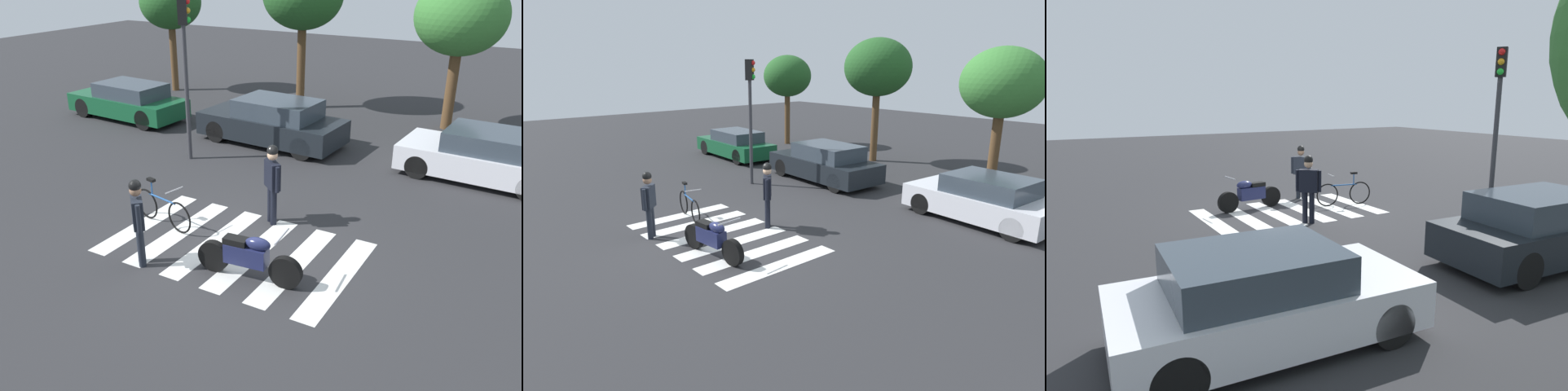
{
  "view_description": "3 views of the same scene",
  "coord_description": "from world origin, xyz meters",
  "views": [
    {
      "loc": [
        5.18,
        -8.04,
        5.41
      ],
      "look_at": [
        0.15,
        0.82,
        0.86
      ],
      "focal_mm": 37.41,
      "sensor_mm": 36.0,
      "label": 1
    },
    {
      "loc": [
        9.34,
        -5.94,
        4.33
      ],
      "look_at": [
        0.78,
        1.39,
        1.03
      ],
      "focal_mm": 31.54,
      "sensor_mm": 36.0,
      "label": 2
    },
    {
      "loc": [
        6.02,
        11.46,
        3.2
      ],
      "look_at": [
        0.4,
        1.77,
        0.84
      ],
      "focal_mm": 31.8,
      "sensor_mm": 36.0,
      "label": 3
    }
  ],
  "objects": [
    {
      "name": "street_tree_far",
      "position": [
        1.87,
        10.47,
        3.6
      ],
      "size": [
        2.89,
        2.89,
        4.87
      ],
      "color": "brown",
      "rests_on": "ground_plane"
    },
    {
      "name": "crosswalk_stripes",
      "position": [
        -0.0,
        0.0,
        0.0
      ],
      "size": [
        4.95,
        3.08,
        0.01
      ],
      "color": "silver",
      "rests_on": "ground_plane"
    },
    {
      "name": "officer_by_motorcycle",
      "position": [
        0.13,
        1.36,
        1.04
      ],
      "size": [
        0.53,
        0.47,
        1.79
      ],
      "color": "black",
      "rests_on": "ground_plane"
    },
    {
      "name": "police_motorcycle",
      "position": [
        0.83,
        -0.82,
        0.45
      ],
      "size": [
        2.03,
        0.62,
        1.02
      ],
      "color": "black",
      "rests_on": "ground_plane"
    },
    {
      "name": "ground_plane",
      "position": [
        0.0,
        0.0,
        0.0
      ],
      "size": [
        60.0,
        60.0,
        0.0
      ],
      "primitive_type": "plane",
      "color": "#2B2B2D"
    },
    {
      "name": "car_white_van",
      "position": [
        3.65,
        6.29,
        0.63
      ],
      "size": [
        4.13,
        2.13,
        1.32
      ],
      "color": "black",
      "rests_on": "ground_plane"
    },
    {
      "name": "leaning_bicycle",
      "position": [
        -1.87,
        0.1,
        0.38
      ],
      "size": [
        1.74,
        0.51,
        1.01
      ],
      "color": "black",
      "rests_on": "ground_plane"
    },
    {
      "name": "traffic_light_pole",
      "position": [
        -3.86,
        3.8,
        2.95
      ],
      "size": [
        0.36,
        0.33,
        4.42
      ],
      "color": "#38383D",
      "rests_on": "ground_plane"
    },
    {
      "name": "car_black_suv",
      "position": [
        -2.45,
        6.17,
        0.68
      ],
      "size": [
        4.57,
        2.11,
        1.41
      ],
      "color": "black",
      "rests_on": "ground_plane"
    },
    {
      "name": "officer_on_foot",
      "position": [
        -1.19,
        -1.38,
        0.99
      ],
      "size": [
        0.49,
        0.49,
        1.73
      ],
      "color": "#1E232D",
      "rests_on": "ground_plane"
    },
    {
      "name": "street_tree_near",
      "position": [
        -9.56,
        10.47,
        3.58
      ],
      "size": [
        2.52,
        2.52,
        4.69
      ],
      "color": "brown",
      "rests_on": "ground_plane"
    },
    {
      "name": "car_green_compact",
      "position": [
        -8.24,
        6.12,
        0.63
      ],
      "size": [
        4.45,
        1.97,
        1.29
      ],
      "color": "black",
      "rests_on": "ground_plane"
    }
  ]
}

